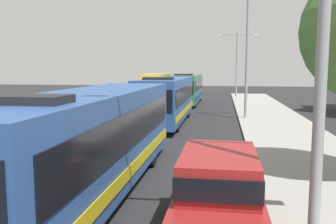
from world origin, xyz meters
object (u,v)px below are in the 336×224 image
(streetlamp_far, at_px, (237,58))
(bus_middle, at_px, (187,88))
(box_truck_oncoming, at_px, (155,88))
(streetlamp_near, at_px, (325,0))
(bus_second_in_line, at_px, (167,98))
(white_suv, at_px, (218,192))
(streetlamp_mid, at_px, (247,43))
(bus_lead, at_px, (92,138))

(streetlamp_far, bearing_deg, bus_middle, -121.36)
(box_truck_oncoming, height_order, streetlamp_near, streetlamp_near)
(box_truck_oncoming, bearing_deg, bus_second_in_line, -75.40)
(box_truck_oncoming, bearing_deg, white_suv, -76.41)
(streetlamp_mid, bearing_deg, white_suv, -95.16)
(streetlamp_mid, distance_m, streetlamp_far, 20.01)
(box_truck_oncoming, distance_m, streetlamp_far, 13.57)
(streetlamp_near, height_order, streetlamp_mid, streetlamp_mid)
(bus_lead, height_order, streetlamp_mid, streetlamp_mid)
(bus_second_in_line, height_order, streetlamp_near, streetlamp_near)
(bus_middle, bearing_deg, box_truck_oncoming, -162.82)
(white_suv, distance_m, streetlamp_mid, 19.43)
(bus_middle, distance_m, streetlamp_far, 10.90)
(bus_second_in_line, bearing_deg, white_suv, -77.20)
(streetlamp_far, bearing_deg, streetlamp_near, -90.00)
(bus_second_in_line, distance_m, streetlamp_near, 18.53)
(streetlamp_near, bearing_deg, streetlamp_mid, 90.00)
(bus_middle, height_order, white_suv, bus_middle)
(bus_lead, relative_size, streetlamp_far, 1.48)
(bus_second_in_line, bearing_deg, streetlamp_near, -72.81)
(white_suv, relative_size, box_truck_oncoming, 0.62)
(bus_lead, bearing_deg, white_suv, -30.69)
(bus_middle, relative_size, streetlamp_far, 1.45)
(box_truck_oncoming, xyz_separation_m, streetlamp_far, (8.70, 9.88, 3.32))
(bus_lead, relative_size, streetlamp_mid, 1.33)
(streetlamp_far, bearing_deg, streetlamp_mid, -90.00)
(streetlamp_near, distance_m, streetlamp_far, 40.00)
(box_truck_oncoming, relative_size, streetlamp_far, 0.95)
(streetlamp_near, bearing_deg, streetlamp_far, 90.00)
(streetlamp_mid, xyz_separation_m, streetlamp_far, (0.00, 20.00, -0.51))
(bus_second_in_line, xyz_separation_m, streetlamp_near, (5.40, -17.45, 3.15))
(streetlamp_mid, bearing_deg, streetlamp_near, -90.00)
(streetlamp_near, distance_m, streetlamp_mid, 20.01)
(bus_second_in_line, bearing_deg, bus_lead, -90.00)
(bus_second_in_line, relative_size, white_suv, 2.32)
(bus_second_in_line, distance_m, streetlamp_far, 23.43)
(white_suv, bearing_deg, streetlamp_mid, 84.84)
(streetlamp_near, relative_size, streetlamp_mid, 0.84)
(bus_lead, xyz_separation_m, bus_middle, (-0.00, 27.78, -0.00))
(bus_middle, height_order, streetlamp_far, streetlamp_far)
(streetlamp_mid, relative_size, streetlamp_far, 1.11)
(bus_lead, bearing_deg, bus_second_in_line, 90.00)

